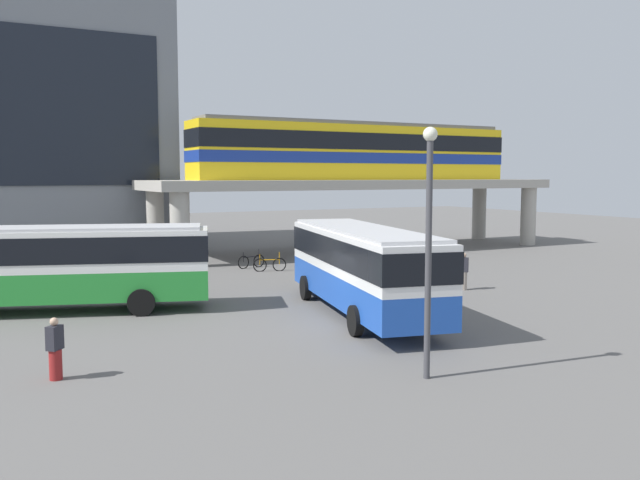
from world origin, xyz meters
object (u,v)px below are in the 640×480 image
object	(u,v)px
train	(357,151)
bus_secondary	(59,260)
bicycle_silver	(318,256)
pedestrian_by_bike_rack	(464,273)
bicycle_black	(251,261)
bicycle_orange	(270,265)
bus_main	(362,261)
pedestrian_walking_across	(55,351)

from	to	relation	value
train	bus_secondary	world-z (taller)	train
bus_secondary	bicycle_silver	world-z (taller)	bus_secondary
train	pedestrian_by_bike_rack	distance (m)	17.49
bicycle_black	pedestrian_by_bike_rack	distance (m)	12.60
bicycle_orange	pedestrian_by_bike_rack	size ratio (longest dim) A/B	1.03
bus_main	bicycle_silver	bearing A→B (deg)	68.20
pedestrian_walking_across	bus_secondary	bearing A→B (deg)	82.26
bus_secondary	train	bearing A→B (deg)	31.58
bicycle_silver	pedestrian_by_bike_rack	size ratio (longest dim) A/B	0.99
bus_secondary	bicycle_orange	xyz separation A→B (m)	(11.35, 6.27, -1.63)
bus_secondary	pedestrian_by_bike_rack	distance (m)	16.98
bus_secondary	pedestrian_walking_across	size ratio (longest dim) A/B	7.10
bus_main	bus_secondary	bearing A→B (deg)	149.36
pedestrian_by_bike_rack	pedestrian_walking_across	distance (m)	18.72
bus_secondary	pedestrian_walking_across	world-z (taller)	bus_secondary
train	bicycle_silver	world-z (taller)	train
pedestrian_by_bike_rack	bicycle_orange	bearing A→B (deg)	119.00
pedestrian_walking_across	bus_main	bearing A→B (deg)	16.13
bicycle_silver	pedestrian_walking_across	size ratio (longest dim) A/B	1.04
bus_main	train	bearing A→B (deg)	59.43
bus_main	pedestrian_walking_across	world-z (taller)	bus_main
bicycle_black	pedestrian_walking_across	size ratio (longest dim) A/B	1.10
bus_main	bicycle_orange	size ratio (longest dim) A/B	6.55
bicycle_black	bicycle_silver	bearing A→B (deg)	7.32
pedestrian_walking_across	bicycle_orange	bearing A→B (deg)	50.43
pedestrian_walking_across	train	bearing A→B (deg)	44.70
train	bus_main	world-z (taller)	train
bus_secondary	pedestrian_walking_across	distance (m)	9.10
bicycle_black	pedestrian_walking_across	distance (m)	20.89
bus_main	bicycle_silver	xyz separation A→B (m)	(5.74, 14.36, -1.63)
bus_main	pedestrian_by_bike_rack	xyz separation A→B (m)	(6.89, 2.52, -1.20)
bus_main	pedestrian_walking_across	size ratio (longest dim) A/B	7.13
pedestrian_walking_across	bicycle_black	bearing A→B (deg)	54.23
train	bicycle_silver	xyz separation A→B (m)	(-5.16, -4.10, -6.43)
bus_main	bicycle_silver	world-z (taller)	bus_main
bicycle_silver	pedestrian_walking_across	bearing A→B (deg)	-133.60
bus_main	bicycle_orange	world-z (taller)	bus_main
bus_main	bicycle_silver	size ratio (longest dim) A/B	6.84
bicycle_orange	bicycle_black	world-z (taller)	same
bicycle_orange	pedestrian_walking_across	size ratio (longest dim) A/B	1.09
pedestrian_by_bike_rack	bus_secondary	bearing A→B (deg)	168.93
bus_secondary	bicycle_orange	bearing A→B (deg)	28.91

